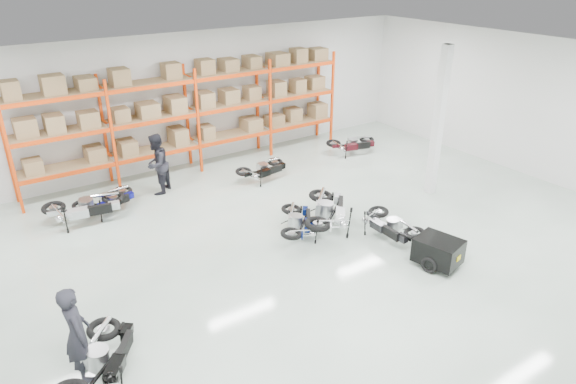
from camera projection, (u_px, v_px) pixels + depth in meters
room at (305, 164)px, 12.10m from camera, size 18.00×18.00×18.00m
pallet_rack at (191, 104)px, 16.96m from camera, size 11.28×0.98×3.62m
structural_column at (438, 122)px, 15.11m from camera, size 0.25×0.25×4.50m
moto_blue_centre at (299, 218)px, 13.38m from camera, size 1.58×1.80×1.05m
moto_silver_left at (329, 206)px, 13.74m from camera, size 2.07×2.20×1.31m
moto_black_far_left at (100, 355)px, 8.70m from camera, size 1.82×2.05×1.20m
moto_touring_right at (390, 221)px, 13.22m from camera, size 0.88×1.67×1.06m
trailer at (438, 251)px, 12.05m from camera, size 1.02×1.75×0.71m
moto_back_a at (106, 197)px, 14.58m from camera, size 1.70×1.13×1.01m
moto_back_b at (84, 203)px, 14.03m from camera, size 2.01×1.23×1.22m
moto_back_c at (263, 166)px, 16.73m from camera, size 1.65×0.95×1.02m
moto_back_d at (353, 141)px, 18.92m from camera, size 1.79×1.22×1.05m
person_left at (77, 334)px, 8.67m from camera, size 0.44×0.67×1.84m
person_back at (157, 164)px, 15.61m from camera, size 1.16×1.15×1.89m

